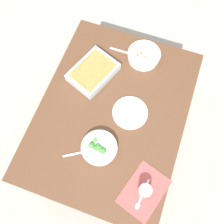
# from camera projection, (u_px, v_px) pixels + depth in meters

# --- Properties ---
(ground_plane) EXTENTS (6.00, 6.00, 0.00)m
(ground_plane) POSITION_uv_depth(u_px,v_px,m) (112.00, 141.00, 2.27)
(ground_plane) COLOR #B2A899
(dining_table) EXTENTS (1.20, 0.90, 0.74)m
(dining_table) POSITION_uv_depth(u_px,v_px,m) (112.00, 117.00, 1.66)
(dining_table) COLOR brown
(dining_table) RESTS_ON ground_plane
(placemat) EXTENTS (0.33, 0.27, 0.00)m
(placemat) POSITION_uv_depth(u_px,v_px,m) (144.00, 191.00, 1.41)
(placemat) COLOR #B24C47
(placemat) RESTS_ON dining_table
(stew_bowl) EXTENTS (0.22, 0.22, 0.06)m
(stew_bowl) POSITION_uv_depth(u_px,v_px,m) (144.00, 55.00, 1.68)
(stew_bowl) COLOR white
(stew_bowl) RESTS_ON dining_table
(broccoli_bowl) EXTENTS (0.21, 0.21, 0.07)m
(broccoli_bowl) POSITION_uv_depth(u_px,v_px,m) (99.00, 148.00, 1.46)
(broccoli_bowl) COLOR white
(broccoli_bowl) RESTS_ON dining_table
(baking_dish) EXTENTS (0.36, 0.31, 0.06)m
(baking_dish) POSITION_uv_depth(u_px,v_px,m) (93.00, 72.00, 1.64)
(baking_dish) COLOR silver
(baking_dish) RESTS_ON dining_table
(drink_cup) EXTENTS (0.07, 0.07, 0.08)m
(drink_cup) POSITION_uv_depth(u_px,v_px,m) (145.00, 191.00, 1.37)
(drink_cup) COLOR #B2BCC6
(drink_cup) RESTS_ON dining_table
(side_plate) EXTENTS (0.22, 0.22, 0.01)m
(side_plate) POSITION_uv_depth(u_px,v_px,m) (130.00, 113.00, 1.57)
(side_plate) COLOR white
(side_plate) RESTS_ON dining_table
(spoon_by_stew) EXTENTS (0.03, 0.18, 0.01)m
(spoon_by_stew) POSITION_uv_depth(u_px,v_px,m) (126.00, 52.00, 1.73)
(spoon_by_stew) COLOR silver
(spoon_by_stew) RESTS_ON dining_table
(spoon_by_broccoli) EXTENTS (0.11, 0.16, 0.01)m
(spoon_by_broccoli) POSITION_uv_depth(u_px,v_px,m) (82.00, 152.00, 1.48)
(spoon_by_broccoli) COLOR silver
(spoon_by_broccoli) RESTS_ON dining_table
(spoon_spare) EXTENTS (0.18, 0.04, 0.01)m
(spoon_spare) POSITION_uv_depth(u_px,v_px,m) (141.00, 198.00, 1.39)
(spoon_spare) COLOR silver
(spoon_spare) RESTS_ON dining_table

